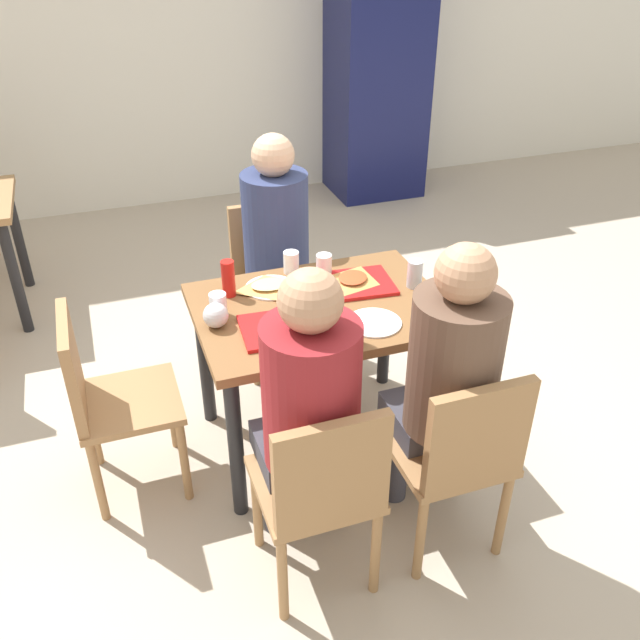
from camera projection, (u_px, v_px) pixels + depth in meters
The scene contains 25 objects.
ground_plane at pixel (320, 439), 3.21m from camera, with size 10.00×10.00×0.02m, color #B7A893.
back_wall at pixel (177, 16), 5.03m from camera, with size 10.00×0.10×2.80m, color silver.
main_table at pixel (320, 327), 2.88m from camera, with size 1.03×0.74×0.72m.
chair_near_left at pixel (322, 488), 2.27m from camera, with size 0.40×0.40×0.84m.
chair_near_right at pixel (459, 452), 2.41m from camera, with size 0.40×0.40×0.84m.
chair_far_side at pixel (272, 273), 3.55m from camera, with size 0.40×0.40×0.84m.
chair_left_end at pixel (105, 394), 2.69m from camera, with size 0.40×0.40×0.84m.
person_in_red at pixel (308, 404), 2.25m from camera, with size 0.32×0.42×1.25m.
person_in_brown_jacket at pixel (447, 374), 2.39m from camera, with size 0.32×0.42×1.25m.
person_far_side at pixel (278, 241), 3.31m from camera, with size 0.32×0.42×1.25m.
tray_red_near at pixel (287, 327), 2.66m from camera, with size 0.36×0.26×0.02m, color red.
tray_red_far at pixel (351, 284), 2.96m from camera, with size 0.36×0.26×0.02m, color red.
paper_plate_center at pixel (271, 288), 2.94m from camera, with size 0.22×0.22×0.01m, color white.
paper_plate_near_edge at pixel (374, 323), 2.70m from camera, with size 0.22×0.22×0.01m, color white.
pizza_slice_a at pixel (283, 322), 2.66m from camera, with size 0.23×0.23×0.02m.
pizza_slice_b at pixel (353, 279), 2.96m from camera, with size 0.26×0.27×0.02m.
pizza_slice_c at pixel (270, 286), 2.93m from camera, with size 0.24×0.17×0.02m.
plastic_cup_a at pixel (291, 262), 3.04m from camera, with size 0.07×0.07×0.10m, color white.
plastic_cup_b at pixel (354, 333), 2.55m from camera, with size 0.07×0.07×0.10m, color white.
plastic_cup_c at pixel (218, 305), 2.72m from camera, with size 0.07×0.07×0.10m, color white.
plastic_cup_d at pixel (324, 265), 3.02m from camera, with size 0.07×0.07×0.10m, color white.
soda_can at pixel (415, 274), 2.93m from camera, with size 0.07×0.07×0.12m, color #B7BCC6.
condiment_bottle at pixel (228, 279), 2.85m from camera, with size 0.06×0.06×0.16m, color red.
foil_bundle at pixel (216, 315), 2.66m from camera, with size 0.10×0.10×0.10m, color silver.
drink_fridge at pixel (377, 75), 5.39m from camera, with size 0.70×0.60×1.90m, color #14194C.
Camera 1 is at (-0.80, -2.29, 2.16)m, focal length 38.40 mm.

